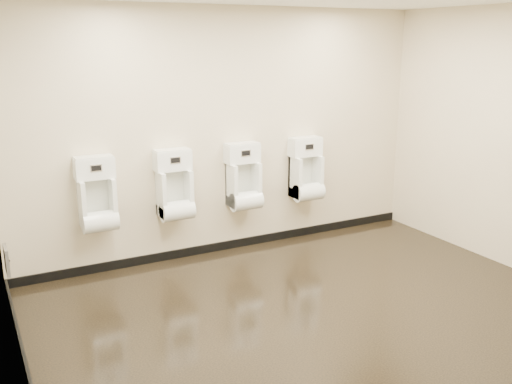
% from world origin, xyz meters
% --- Properties ---
extents(ground, '(5.00, 3.50, 0.00)m').
position_xyz_m(ground, '(0.00, 0.00, 0.00)').
color(ground, black).
rests_on(ground, ground).
extents(back_wall, '(5.00, 0.02, 2.80)m').
position_xyz_m(back_wall, '(0.00, 1.75, 1.40)').
color(back_wall, beige).
rests_on(back_wall, ground).
extents(front_wall, '(5.00, 0.02, 2.80)m').
position_xyz_m(front_wall, '(0.00, -1.75, 1.40)').
color(front_wall, beige).
rests_on(front_wall, ground).
extents(left_wall, '(0.02, 3.50, 2.80)m').
position_xyz_m(left_wall, '(-2.50, 0.00, 1.40)').
color(left_wall, beige).
rests_on(left_wall, ground).
extents(right_wall, '(0.02, 3.50, 2.80)m').
position_xyz_m(right_wall, '(2.50, 0.00, 1.40)').
color(right_wall, beige).
rests_on(right_wall, ground).
extents(tile_overlay_left, '(0.01, 3.50, 2.80)m').
position_xyz_m(tile_overlay_left, '(-2.50, 0.00, 1.40)').
color(tile_overlay_left, silver).
rests_on(tile_overlay_left, ground).
extents(skirting_back, '(5.00, 0.02, 0.10)m').
position_xyz_m(skirting_back, '(0.00, 1.74, 0.05)').
color(skirting_back, black).
rests_on(skirting_back, ground).
extents(skirting_left, '(0.02, 3.50, 0.10)m').
position_xyz_m(skirting_left, '(-2.49, 0.00, 0.05)').
color(skirting_left, black).
rests_on(skirting_left, ground).
extents(access_panel, '(0.04, 0.25, 0.25)m').
position_xyz_m(access_panel, '(-2.48, 1.20, 0.50)').
color(access_panel, '#9E9EA3').
rests_on(access_panel, left_wall).
extents(urinal_0, '(0.41, 0.31, 0.76)m').
position_xyz_m(urinal_0, '(-1.55, 1.62, 0.84)').
color(urinal_0, white).
rests_on(urinal_0, back_wall).
extents(urinal_1, '(0.41, 0.31, 0.76)m').
position_xyz_m(urinal_1, '(-0.71, 1.62, 0.84)').
color(urinal_1, white).
rests_on(urinal_1, back_wall).
extents(urinal_2, '(0.41, 0.31, 0.76)m').
position_xyz_m(urinal_2, '(0.13, 1.62, 0.84)').
color(urinal_2, white).
rests_on(urinal_2, back_wall).
extents(urinal_3, '(0.41, 0.31, 0.76)m').
position_xyz_m(urinal_3, '(0.98, 1.62, 0.84)').
color(urinal_3, white).
rests_on(urinal_3, back_wall).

